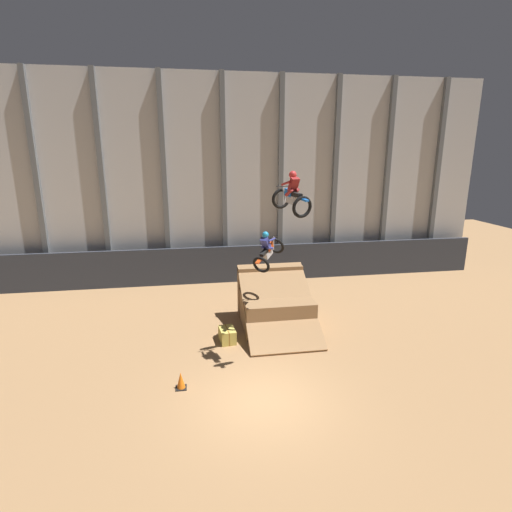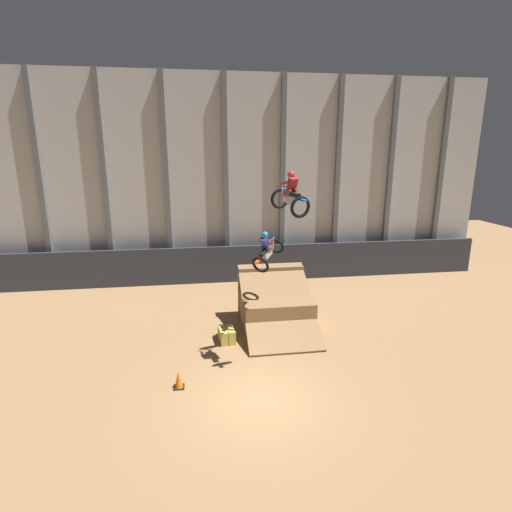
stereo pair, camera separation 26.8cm
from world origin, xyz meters
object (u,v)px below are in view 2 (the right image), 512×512
rider_bike_left_air (267,250)px  traffic_cone_near_ramp (179,380)px  hay_bale_trackside (227,335)px  dirt_ramp (275,305)px  rider_bike_right_air (290,196)px

rider_bike_left_air → traffic_cone_near_ramp: (-3.53, -3.28, -3.48)m
rider_bike_left_air → traffic_cone_near_ramp: 5.94m
traffic_cone_near_ramp → hay_bale_trackside: traffic_cone_near_ramp is taller
dirt_ramp → hay_bale_trackside: size_ratio=4.51×
dirt_ramp → rider_bike_right_air: bearing=-92.9°
dirt_ramp → traffic_cone_near_ramp: size_ratio=7.44×
rider_bike_left_air → rider_bike_right_air: size_ratio=0.96×
rider_bike_right_air → traffic_cone_near_ramp: size_ratio=3.17×
rider_bike_right_air → hay_bale_trackside: size_ratio=1.92×
traffic_cone_near_ramp → dirt_ramp: bearing=47.9°
hay_bale_trackside → rider_bike_left_air: bearing=5.6°
dirt_ramp → rider_bike_left_air: 3.20m
rider_bike_left_air → hay_bale_trackside: size_ratio=1.85×
rider_bike_left_air → hay_bale_trackside: (-1.70, -0.17, -3.48)m
rider_bike_left_air → rider_bike_right_air: rider_bike_right_air is taller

